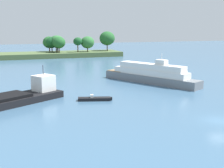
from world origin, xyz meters
name	(u,v)px	position (x,y,z in m)	size (l,w,h in m)	color
ground_plane	(219,121)	(0.00, 0.00, 0.00)	(400.00, 400.00, 0.00)	#3D607F
treeline_island	(44,50)	(-10.91, 97.24, 2.80)	(76.34, 15.38, 10.41)	#4C6038
white_riverboat	(150,75)	(3.93, 29.02, 1.88)	(14.20, 23.36, 6.84)	slate
fishing_skiff	(94,99)	(-12.62, 16.77, 0.28)	(5.87, 2.89, 1.03)	black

